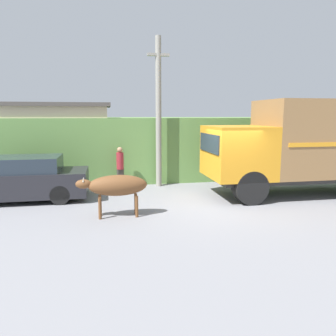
% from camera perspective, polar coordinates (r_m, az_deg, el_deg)
% --- Properties ---
extents(ground_plane, '(60.00, 60.00, 0.00)m').
position_cam_1_polar(ground_plane, '(11.29, 9.06, -6.25)').
color(ground_plane, gray).
extents(hillside_embankment, '(32.00, 6.37, 2.86)m').
position_cam_1_polar(hillside_embankment, '(17.53, 1.71, 4.10)').
color(hillside_embankment, '#608C47').
rests_on(hillside_embankment, ground_plane).
extents(building_backdrop, '(4.58, 2.70, 3.51)m').
position_cam_1_polar(building_backdrop, '(15.39, -18.43, 4.18)').
color(building_backdrop, '#C6B793').
rests_on(building_backdrop, ground_plane).
extents(cargo_truck, '(6.97, 2.50, 3.53)m').
position_cam_1_polar(cargo_truck, '(13.29, 22.75, 3.92)').
color(cargo_truck, '#2D2D2D').
rests_on(cargo_truck, ground_plane).
extents(brown_cow, '(2.07, 0.62, 1.26)m').
position_cam_1_polar(brown_cow, '(9.74, -9.01, -3.09)').
color(brown_cow, brown).
rests_on(brown_cow, ground_plane).
extents(parked_suv, '(4.58, 1.83, 1.56)m').
position_cam_1_polar(parked_suv, '(12.58, -24.22, -1.82)').
color(parked_suv, '#232328').
rests_on(parked_suv, ground_plane).
extents(pedestrian_on_hill, '(0.37, 0.37, 1.70)m').
position_cam_1_polar(pedestrian_on_hill, '(13.59, -8.33, 0.50)').
color(pedestrian_on_hill, '#38332D').
rests_on(pedestrian_on_hill, ground_plane).
extents(utility_pole, '(0.90, 0.24, 6.12)m').
position_cam_1_polar(utility_pole, '(13.71, -1.67, 9.96)').
color(utility_pole, gray).
rests_on(utility_pole, ground_plane).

